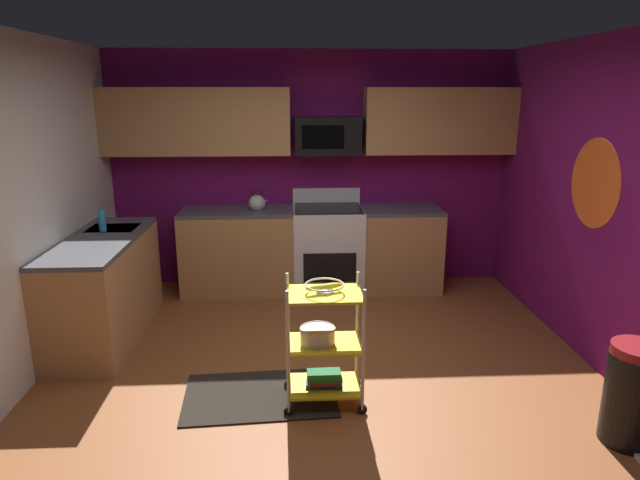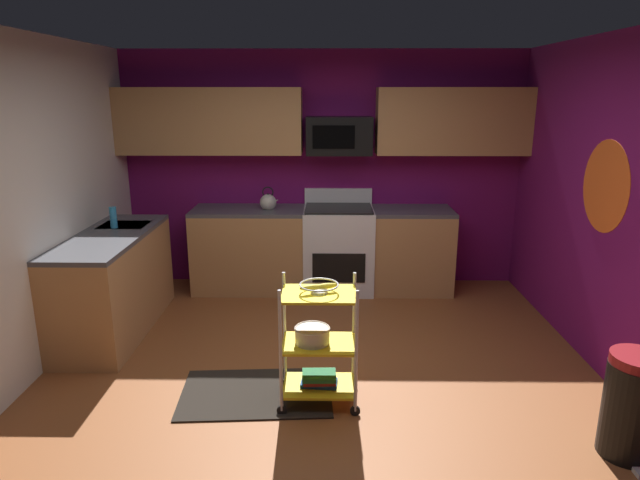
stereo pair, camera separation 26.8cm
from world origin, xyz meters
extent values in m
cube|color=brown|center=(0.00, 0.00, -0.02)|extent=(4.40, 4.80, 0.04)
cube|color=#6B1156|center=(0.00, 2.43, 1.30)|extent=(4.52, 0.06, 2.60)
cube|color=#6B1156|center=(2.23, 0.00, 1.30)|extent=(0.06, 4.80, 2.60)
cylinder|color=#E5591E|center=(2.20, 0.46, 1.45)|extent=(0.00, 0.72, 0.72)
cube|color=#B27F4C|center=(0.00, 2.10, 0.44)|extent=(2.84, 0.60, 0.88)
cube|color=#4C4C51|center=(0.00, 2.10, 0.90)|extent=(2.84, 0.60, 0.04)
cube|color=#B27F4C|center=(-1.90, 0.97, 0.44)|extent=(0.60, 1.66, 0.88)
cube|color=#4C4C51|center=(-1.90, 0.97, 0.90)|extent=(0.60, 1.66, 0.04)
cube|color=#B7BABC|center=(-1.90, 1.35, 0.84)|extent=(0.44, 0.36, 0.16)
cube|color=white|center=(0.18, 2.10, 0.46)|extent=(0.76, 0.64, 0.92)
cube|color=black|center=(0.18, 1.78, 0.35)|extent=(0.56, 0.01, 0.32)
cube|color=white|center=(0.18, 2.39, 1.01)|extent=(0.76, 0.06, 0.18)
cube|color=black|center=(0.18, 2.10, 0.93)|extent=(0.72, 0.60, 0.02)
cube|color=#B27F4C|center=(-1.21, 2.23, 1.85)|extent=(1.98, 0.33, 0.70)
cube|color=#B27F4C|center=(1.39, 2.23, 1.85)|extent=(1.62, 0.33, 0.70)
cube|color=black|center=(0.18, 2.21, 1.70)|extent=(0.70, 0.38, 0.40)
cube|color=black|center=(0.12, 2.02, 1.70)|extent=(0.44, 0.01, 0.24)
cylinder|color=silver|center=(-0.26, -0.42, 0.47)|extent=(0.02, 0.02, 0.88)
cylinder|color=black|center=(-0.26, -0.42, 0.04)|extent=(0.07, 0.02, 0.07)
cylinder|color=silver|center=(0.25, -0.42, 0.47)|extent=(0.02, 0.02, 0.88)
cylinder|color=black|center=(0.25, -0.42, 0.04)|extent=(0.07, 0.02, 0.07)
cylinder|color=silver|center=(-0.26, -0.06, 0.47)|extent=(0.02, 0.02, 0.88)
cylinder|color=black|center=(-0.26, -0.06, 0.04)|extent=(0.07, 0.02, 0.07)
cylinder|color=silver|center=(0.25, -0.06, 0.47)|extent=(0.02, 0.02, 0.88)
cylinder|color=black|center=(0.25, -0.06, 0.04)|extent=(0.07, 0.02, 0.07)
cube|color=yellow|center=(0.00, -0.24, 0.12)|extent=(0.51, 0.37, 0.02)
cube|color=yellow|center=(0.00, -0.24, 0.45)|extent=(0.51, 0.37, 0.02)
cube|color=yellow|center=(0.00, -0.24, 0.82)|extent=(0.51, 0.37, 0.02)
torus|color=silver|center=(0.00, -0.24, 0.89)|extent=(0.27, 0.27, 0.01)
cylinder|color=silver|center=(0.00, -0.24, 0.84)|extent=(0.12, 0.12, 0.02)
ellipsoid|color=yellow|center=(0.05, -0.22, 0.87)|extent=(0.17, 0.09, 0.04)
ellipsoid|color=yellow|center=(-0.05, -0.25, 0.87)|extent=(0.17, 0.09, 0.04)
cylinder|color=silver|center=(-0.05, -0.24, 0.51)|extent=(0.24, 0.24, 0.11)
torus|color=silver|center=(-0.05, -0.24, 0.57)|extent=(0.25, 0.25, 0.01)
cube|color=#1E4C8C|center=(0.00, -0.24, 0.14)|extent=(0.27, 0.16, 0.03)
cube|color=#B22626|center=(0.00, -0.24, 0.17)|extent=(0.24, 0.16, 0.03)
cube|color=#26723F|center=(0.00, -0.24, 0.20)|extent=(0.25, 0.19, 0.03)
sphere|color=beige|center=(-0.59, 2.10, 0.99)|extent=(0.18, 0.18, 0.18)
sphere|color=black|center=(-0.59, 2.10, 1.08)|extent=(0.03, 0.03, 0.03)
cone|color=beige|center=(-0.51, 2.10, 1.01)|extent=(0.09, 0.04, 0.06)
torus|color=black|center=(-0.59, 2.10, 1.10)|extent=(0.12, 0.01, 0.12)
cylinder|color=#2D8CBF|center=(-1.95, 1.22, 1.02)|extent=(0.06, 0.06, 0.20)
cylinder|color=black|center=(1.90, -0.81, 0.30)|extent=(0.34, 0.34, 0.60)
cylinder|color=maroon|center=(1.90, -0.81, 0.63)|extent=(0.33, 0.33, 0.06)
cube|color=black|center=(-0.47, -0.15, 0.01)|extent=(1.14, 0.76, 0.01)
camera|label=1|loc=(-0.21, -3.76, 2.16)|focal=30.90mm
camera|label=2|loc=(0.05, -3.77, 2.16)|focal=30.90mm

